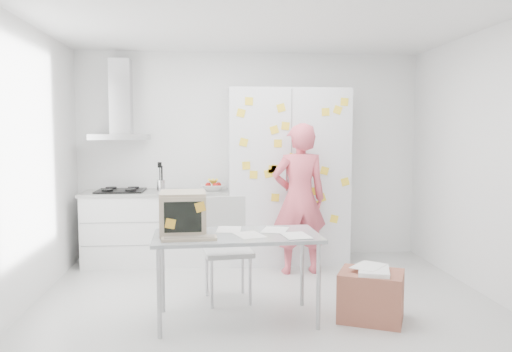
{
  "coord_description": "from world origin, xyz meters",
  "views": [
    {
      "loc": [
        -0.51,
        -4.62,
        1.66
      ],
      "look_at": [
        -0.05,
        0.63,
        1.2
      ],
      "focal_mm": 35.0,
      "sensor_mm": 36.0,
      "label": 1
    }
  ],
  "objects": [
    {
      "name": "floor",
      "position": [
        0.0,
        0.0,
        -0.01
      ],
      "size": [
        4.5,
        4.0,
        0.02
      ],
      "primitive_type": "cube",
      "color": "silver",
      "rests_on": "ground"
    },
    {
      "name": "walls",
      "position": [
        0.0,
        0.72,
        1.35
      ],
      "size": [
        4.52,
        4.01,
        2.7
      ],
      "color": "white",
      "rests_on": "ground"
    },
    {
      "name": "ceiling",
      "position": [
        0.0,
        0.0,
        2.7
      ],
      "size": [
        4.5,
        4.0,
        0.02
      ],
      "primitive_type": "cube",
      "color": "white",
      "rests_on": "walls"
    },
    {
      "name": "counter_run",
      "position": [
        -1.2,
        1.7,
        0.47
      ],
      "size": [
        1.84,
        0.63,
        1.28
      ],
      "color": "white",
      "rests_on": "ground"
    },
    {
      "name": "range_hood",
      "position": [
        -1.65,
        1.84,
        1.96
      ],
      "size": [
        0.7,
        0.48,
        1.01
      ],
      "color": "silver",
      "rests_on": "walls"
    },
    {
      "name": "tall_cabinet",
      "position": [
        0.45,
        1.67,
        1.1
      ],
      "size": [
        1.5,
        0.68,
        2.2
      ],
      "color": "silver",
      "rests_on": "ground"
    },
    {
      "name": "person",
      "position": [
        0.51,
        1.1,
        0.88
      ],
      "size": [
        0.67,
        0.46,
        1.76
      ],
      "primitive_type": "imported",
      "rotation": [
        0.0,
        0.0,
        3.21
      ],
      "color": "#DA5563",
      "rests_on": "ground"
    },
    {
      "name": "desk",
      "position": [
        -0.59,
        -0.32,
        0.87
      ],
      "size": [
        1.47,
        0.79,
        1.14
      ],
      "rotation": [
        0.0,
        0.0,
        0.05
      ],
      "color": "gray",
      "rests_on": "ground"
    },
    {
      "name": "chair",
      "position": [
        -0.37,
        0.27,
        0.57
      ],
      "size": [
        0.51,
        0.51,
        1.01
      ],
      "rotation": [
        0.0,
        0.0,
        0.13
      ],
      "color": "#B9BAB7",
      "rests_on": "ground"
    },
    {
      "name": "cardboard_box",
      "position": [
        0.88,
        -0.43,
        0.22
      ],
      "size": [
        0.67,
        0.62,
        0.47
      ],
      "rotation": [
        0.0,
        0.0,
        -0.43
      ],
      "color": "#9D5944",
      "rests_on": "ground"
    }
  ]
}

